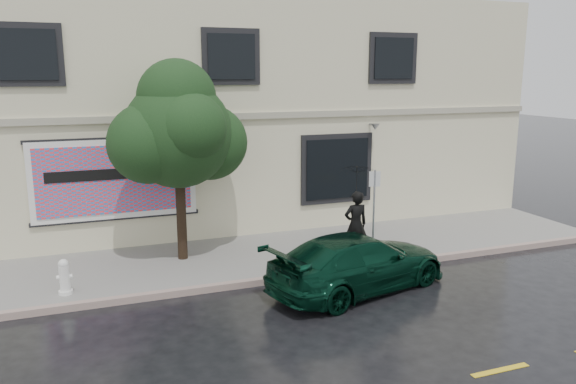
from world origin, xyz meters
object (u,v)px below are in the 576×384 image
object	(u,v)px
car	(358,262)
street_tree	(178,134)
pedestrian	(356,225)
fire_hydrant	(65,277)

from	to	relation	value
car	street_tree	xyz separation A→B (m)	(-3.38, 3.09, 2.67)
pedestrian	fire_hydrant	world-z (taller)	pedestrian
car	street_tree	world-z (taller)	street_tree
pedestrian	fire_hydrant	distance (m)	6.91
street_tree	fire_hydrant	world-z (taller)	street_tree
car	fire_hydrant	distance (m)	6.35
pedestrian	fire_hydrant	xyz separation A→B (m)	(-6.89, 0.00, -0.49)
car	pedestrian	bearing A→B (deg)	-40.25
car	pedestrian	xyz separation A→B (m)	(0.75, 1.61, 0.38)
street_tree	fire_hydrant	distance (m)	4.19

